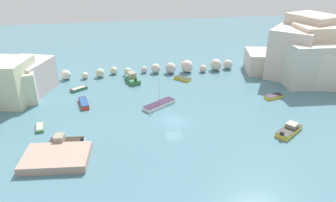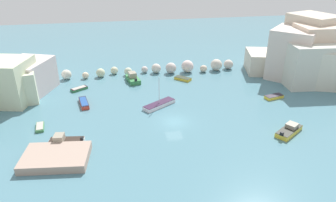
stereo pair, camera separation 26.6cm
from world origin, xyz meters
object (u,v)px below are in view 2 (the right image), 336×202
(moored_boat_5, at_px, (84,103))
(moored_boat_0, at_px, (274,97))
(moored_boat_3, at_px, (183,79))
(moored_boat_1, at_px, (159,104))
(moored_boat_4, at_px, (65,142))
(moored_boat_7, at_px, (79,89))
(moored_boat_6, at_px, (40,127))
(stone_dock, at_px, (56,157))
(moored_boat_8, at_px, (133,78))
(moored_boat_2, at_px, (289,130))

(moored_boat_5, bearing_deg, moored_boat_0, -106.79)
(moored_boat_0, bearing_deg, moored_boat_3, 127.05)
(moored_boat_1, distance_m, moored_boat_4, 17.07)
(moored_boat_7, bearing_deg, moored_boat_6, 37.34)
(moored_boat_3, distance_m, moored_boat_5, 20.78)
(stone_dock, height_order, moored_boat_6, stone_dock)
(moored_boat_7, bearing_deg, moored_boat_8, 159.76)
(moored_boat_0, bearing_deg, stone_dock, -174.42)
(stone_dock, height_order, moored_boat_5, stone_dock)
(moored_boat_0, relative_size, moored_boat_3, 1.05)
(stone_dock, height_order, moored_boat_0, stone_dock)
(moored_boat_1, xyz_separation_m, moored_boat_6, (-18.43, -4.00, -0.13))
(moored_boat_1, bearing_deg, moored_boat_5, 133.78)
(moored_boat_2, height_order, moored_boat_8, moored_boat_8)
(stone_dock, distance_m, moored_boat_3, 32.09)
(moored_boat_5, xyz_separation_m, moored_boat_7, (-1.27, 6.65, -0.09))
(moored_boat_1, xyz_separation_m, moored_boat_5, (-12.51, 2.90, 0.01))
(stone_dock, bearing_deg, moored_boat_5, 81.10)
(moored_boat_1, bearing_deg, moored_boat_6, 159.11)
(moored_boat_5, height_order, moored_boat_8, moored_boat_8)
(stone_dock, relative_size, moored_boat_8, 1.69)
(moored_boat_0, bearing_deg, moored_boat_1, 165.21)
(moored_boat_0, xyz_separation_m, moored_boat_4, (-34.82, -8.90, 0.26))
(moored_boat_3, height_order, moored_boat_5, moored_boat_5)
(moored_boat_0, bearing_deg, moored_boat_6, 171.75)
(moored_boat_0, distance_m, moored_boat_6, 39.17)
(moored_boat_1, distance_m, moored_boat_5, 12.84)
(moored_boat_3, height_order, moored_boat_6, moored_boat_3)
(moored_boat_1, xyz_separation_m, moored_boat_7, (-13.78, 9.55, -0.09))
(moored_boat_1, height_order, moored_boat_8, moored_boat_1)
(moored_boat_2, height_order, moored_boat_3, moored_boat_2)
(moored_boat_2, distance_m, moored_boat_5, 32.97)
(moored_boat_0, xyz_separation_m, moored_boat_7, (-34.37, 10.07, -0.02))
(moored_boat_1, relative_size, moored_boat_2, 1.17)
(moored_boat_0, bearing_deg, moored_boat_8, 139.05)
(moored_boat_5, distance_m, moored_boat_7, 6.77)
(moored_boat_0, height_order, moored_boat_2, moored_boat_2)
(moored_boat_4, bearing_deg, stone_dock, 85.35)
(moored_boat_2, bearing_deg, moored_boat_8, 96.11)
(moored_boat_1, bearing_deg, moored_boat_4, -179.68)
(stone_dock, distance_m, moored_boat_5, 15.81)
(moored_boat_2, distance_m, moored_boat_4, 31.29)
(moored_boat_0, height_order, moored_boat_5, moored_boat_5)
(moored_boat_6, relative_size, moored_boat_8, 0.63)
(stone_dock, xyz_separation_m, moored_boat_5, (2.45, 15.62, -0.17))
(moored_boat_0, xyz_separation_m, moored_boat_2, (-3.63, -11.38, 0.18))
(moored_boat_3, xyz_separation_m, moored_boat_8, (-10.06, 1.00, 0.37))
(moored_boat_2, xyz_separation_m, moored_boat_6, (-35.38, 7.89, -0.25))
(stone_dock, bearing_deg, moored_boat_4, 77.64)
(moored_boat_4, height_order, moored_boat_8, moored_boat_8)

